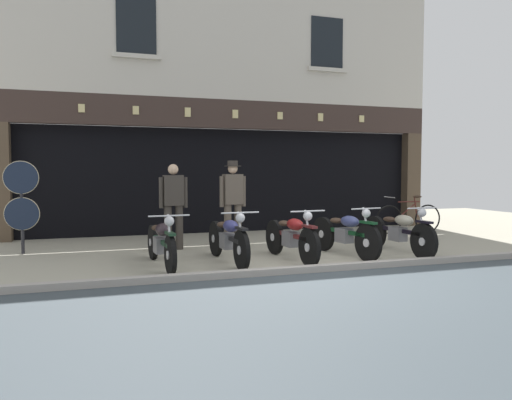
# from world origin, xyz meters

# --- Properties ---
(ground) EXTENTS (22.96, 22.00, 0.18)m
(ground) POSITION_xyz_m (0.00, -0.98, -0.04)
(ground) COLOR #A49F8A
(shop_facade) EXTENTS (11.26, 4.42, 6.63)m
(shop_facade) POSITION_xyz_m (0.00, 6.99, 1.77)
(shop_facade) COLOR black
(shop_facade) RESTS_ON ground
(motorcycle_left) EXTENTS (0.62, 2.03, 0.90)m
(motorcycle_left) POSITION_xyz_m (-2.28, 1.21, 0.41)
(motorcycle_left) COLOR black
(motorcycle_left) RESTS_ON ground
(motorcycle_center_left) EXTENTS (0.62, 2.06, 0.91)m
(motorcycle_center_left) POSITION_xyz_m (-1.17, 1.22, 0.42)
(motorcycle_center_left) COLOR black
(motorcycle_center_left) RESTS_ON ground
(motorcycle_center) EXTENTS (0.62, 1.98, 0.91)m
(motorcycle_center) POSITION_xyz_m (-0.07, 1.10, 0.42)
(motorcycle_center) COLOR black
(motorcycle_center) RESTS_ON ground
(motorcycle_center_right) EXTENTS (0.62, 1.97, 0.93)m
(motorcycle_center_right) POSITION_xyz_m (1.02, 1.19, 0.43)
(motorcycle_center_right) COLOR black
(motorcycle_center_right) RESTS_ON ground
(motorcycle_right) EXTENTS (0.62, 2.07, 0.92)m
(motorcycle_right) POSITION_xyz_m (2.09, 1.09, 0.43)
(motorcycle_right) COLOR black
(motorcycle_right) RESTS_ON ground
(salesman_left) EXTENTS (0.56, 0.25, 1.68)m
(salesman_left) POSITION_xyz_m (-1.83, 2.89, 0.93)
(salesman_left) COLOR #38332D
(salesman_left) RESTS_ON ground
(shopkeeper_center) EXTENTS (0.56, 0.34, 1.76)m
(shopkeeper_center) POSITION_xyz_m (-0.63, 2.87, 0.98)
(shopkeeper_center) COLOR brown
(shopkeeper_center) RESTS_ON ground
(tyre_sign_pole) EXTENTS (0.62, 0.06, 1.74)m
(tyre_sign_pole) POSITION_xyz_m (-4.59, 3.28, 1.06)
(tyre_sign_pole) COLOR #232328
(tyre_sign_pole) RESTS_ON ground
(advert_board_near) EXTENTS (0.74, 0.03, 1.11)m
(advert_board_near) POSITION_xyz_m (2.91, 5.40, 1.64)
(advert_board_near) COLOR silver
(leaning_bicycle) EXTENTS (1.81, 0.50, 0.95)m
(leaning_bicycle) POSITION_xyz_m (4.16, 3.68, 0.38)
(leaning_bicycle) COLOR black
(leaning_bicycle) RESTS_ON ground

